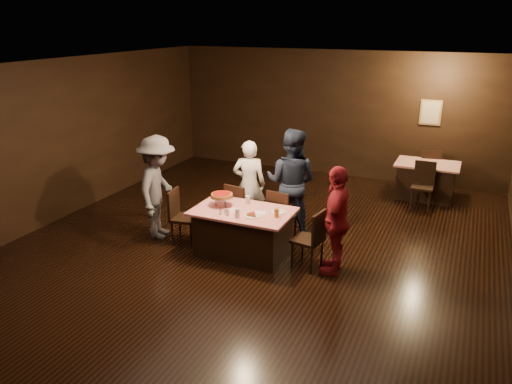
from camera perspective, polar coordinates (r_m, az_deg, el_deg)
room at (r=7.55m, az=-0.97°, el=7.44°), size 10.00×10.04×3.02m
main_table at (r=8.15m, az=-1.50°, el=-4.63°), size 1.60×1.00×0.77m
back_table at (r=11.32m, az=18.84°, el=1.25°), size 1.30×0.90×0.77m
chair_far_left at (r=8.90m, az=-1.77°, el=-1.89°), size 0.48×0.48×0.95m
chair_far_right at (r=8.60m, az=3.05°, el=-2.66°), size 0.47×0.47×0.95m
chair_end_left at (r=8.60m, az=-8.15°, el=-2.84°), size 0.48×0.48×0.95m
chair_end_right at (r=7.74m, az=5.91°, el=-5.33°), size 0.49×0.49×0.95m
chair_back_near at (r=10.62m, az=18.50°, el=0.65°), size 0.42×0.42×0.95m
chair_back_far at (r=11.86m, az=19.18°, el=2.48°), size 0.49×0.49×0.95m
diner_white_jacket at (r=9.10m, az=-0.79°, el=0.91°), size 0.69×0.56×1.64m
diner_navy_hoodie at (r=8.76m, az=4.04°, el=1.11°), size 0.95×0.75×1.92m
diner_grey_knit at (r=8.80m, az=-11.16°, el=0.51°), size 0.98×1.32×1.82m
diner_red_shirt at (r=7.52m, az=9.19°, el=-3.21°), size 0.52×1.03×1.68m
pizza_stand at (r=8.15m, az=-3.93°, el=-0.38°), size 0.38×0.38×0.22m
plate_with_slice at (r=7.74m, az=-0.42°, el=-2.65°), size 0.25×0.25×0.06m
plate_empty at (r=7.92m, az=2.55°, el=-2.28°), size 0.25×0.25×0.01m
glass_front_left at (r=7.70m, az=-2.14°, el=-2.42°), size 0.08×0.08×0.14m
glass_amber at (r=7.71m, az=2.36°, el=-2.40°), size 0.08×0.08×0.14m
glass_back at (r=8.25m, az=-0.95°, el=-0.91°), size 0.08×0.08×0.14m
condiments at (r=7.82m, az=-3.61°, el=-2.27°), size 0.17×0.10×0.09m
napkin_center at (r=7.88m, az=0.45°, el=-2.41°), size 0.19×0.19×0.01m
napkin_left at (r=8.02m, az=-2.64°, el=-2.05°), size 0.21×0.21×0.01m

